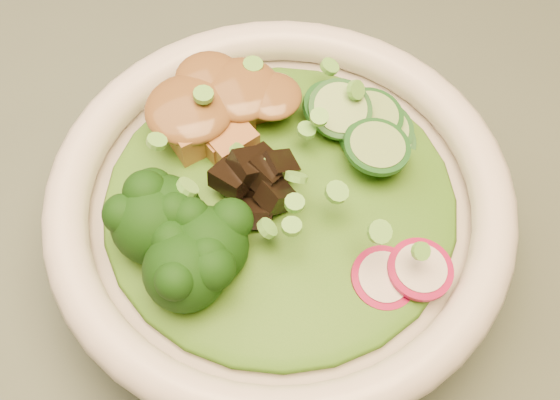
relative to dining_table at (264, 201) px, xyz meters
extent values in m
cube|color=#4A5849|center=(0.00, 0.00, 0.10)|extent=(1.20, 0.80, 0.03)
cylinder|color=silver|center=(-0.02, -0.10, 0.14)|extent=(0.21, 0.21, 0.05)
torus|color=silver|center=(-0.02, -0.10, 0.17)|extent=(0.24, 0.24, 0.02)
ellipsoid|color=#265B13|center=(-0.02, -0.10, 0.17)|extent=(0.18, 0.18, 0.02)
ellipsoid|color=brown|center=(-0.04, -0.05, 0.19)|extent=(0.06, 0.05, 0.01)
camera|label=1|loc=(-0.07, -0.30, 0.50)|focal=50.00mm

